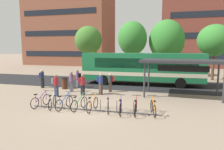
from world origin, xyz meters
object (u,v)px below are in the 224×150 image
object	(u,v)px
parked_bicycle_orange_4	(93,104)
street_tree_3	(167,40)
parked_bicycle_orange_8	(153,108)
transit_shelter	(183,62)
parked_bicycle_blue_2	(64,103)
commuter_navy_pack_2	(42,77)
commuter_black_pack_5	(78,77)
parked_bicycle_purple_5	(108,105)
parked_bicycle_purple_6	(121,107)
street_tree_1	(88,40)
parked_bicycle_purple_0	(41,101)
commuter_maroon_pack_0	(82,83)
commuter_navy_pack_4	(100,82)
trash_bin	(65,83)
city_bus	(141,67)
commuter_red_pack_1	(111,81)
parked_bicycle_red_7	(136,107)
street_tree_2	(132,38)
commuter_olive_pack_3	(72,80)
street_tree_0	(215,40)
commuter_grey_pack_6	(56,84)
parked_bicycle_silver_1	(52,102)
parked_bicycle_green_3	(79,104)

from	to	relation	value
parked_bicycle_orange_4	street_tree_3	bearing A→B (deg)	-10.18
parked_bicycle_orange_8	transit_shelter	size ratio (longest dim) A/B	0.27
parked_bicycle_blue_2	parked_bicycle_orange_8	bearing A→B (deg)	-76.46
commuter_navy_pack_2	commuter_black_pack_5	world-z (taller)	commuter_navy_pack_2
parked_bicycle_blue_2	parked_bicycle_orange_4	distance (m)	1.80
parked_bicycle_purple_5	parked_bicycle_orange_8	bearing A→B (deg)	-103.97
parked_bicycle_purple_6	parked_bicycle_blue_2	bearing A→B (deg)	81.00
transit_shelter	street_tree_1	xyz separation A→B (m)	(-12.32, 11.60, 2.18)
parked_bicycle_purple_0	commuter_maroon_pack_0	world-z (taller)	commuter_maroon_pack_0
parked_bicycle_purple_6	commuter_navy_pack_4	bearing A→B (deg)	21.48
parked_bicycle_orange_8	commuter_navy_pack_4	world-z (taller)	commuter_navy_pack_4
parked_bicycle_purple_0	trash_bin	distance (m)	5.87
parked_bicycle_blue_2	transit_shelter	xyz separation A→B (m)	(7.10, 5.43, 2.27)
street_tree_3	city_bus	bearing A→B (deg)	-106.19
parked_bicycle_purple_6	commuter_navy_pack_4	world-z (taller)	commuter_navy_pack_4
commuter_red_pack_1	commuter_navy_pack_2	distance (m)	6.69
parked_bicycle_red_7	street_tree_3	distance (m)	18.14
parked_bicycle_purple_6	street_tree_2	size ratio (longest dim) A/B	0.23
parked_bicycle_blue_2	commuter_olive_pack_3	size ratio (longest dim) A/B	0.99
commuter_navy_pack_4	street_tree_3	size ratio (longest dim) A/B	0.23
commuter_olive_pack_3	commuter_navy_pack_4	world-z (taller)	commuter_navy_pack_4
parked_bicycle_purple_5	commuter_red_pack_1	distance (m)	5.51
city_bus	commuter_navy_pack_2	world-z (taller)	city_bus
commuter_navy_pack_2	city_bus	bearing A→B (deg)	-64.62
street_tree_1	commuter_navy_pack_4	bearing A→B (deg)	-64.33
parked_bicycle_blue_2	commuter_red_pack_1	distance (m)	5.78
parked_bicycle_red_7	street_tree_3	size ratio (longest dim) A/B	0.23
parked_bicycle_orange_4	parked_bicycle_purple_5	distance (m)	0.94
parked_bicycle_purple_5	commuter_red_pack_1	world-z (taller)	commuter_red_pack_1
parked_bicycle_purple_0	street_tree_3	world-z (taller)	street_tree_3
street_tree_0	street_tree_3	bearing A→B (deg)	153.98
parked_bicycle_orange_4	parked_bicycle_purple_6	bearing A→B (deg)	-89.80
commuter_grey_pack_6	commuter_maroon_pack_0	bearing A→B (deg)	35.07
parked_bicycle_red_7	parked_bicycle_silver_1	bearing A→B (deg)	86.55
parked_bicycle_silver_1	commuter_navy_pack_2	xyz separation A→B (m)	(-4.48, 5.59, 0.62)
commuter_black_pack_5	trash_bin	distance (m)	1.37
transit_shelter	commuter_navy_pack_4	bearing A→B (deg)	-168.50
parked_bicycle_purple_0	commuter_olive_pack_3	world-z (taller)	commuter_olive_pack_3
parked_bicycle_blue_2	street_tree_1	distance (m)	18.35
parked_bicycle_purple_6	commuter_navy_pack_2	xyz separation A→B (m)	(-8.85, 5.53, 0.62)
parked_bicycle_green_3	commuter_navy_pack_2	distance (m)	8.36
parked_bicycle_green_3	commuter_olive_pack_3	distance (m)	5.54
commuter_red_pack_1	street_tree_0	distance (m)	14.05
parked_bicycle_purple_0	parked_bicycle_silver_1	world-z (taller)	same
parked_bicycle_purple_5	street_tree_3	size ratio (longest dim) A/B	0.22
commuter_grey_pack_6	trash_bin	bearing A→B (deg)	113.83
parked_bicycle_orange_8	transit_shelter	xyz separation A→B (m)	(1.76, 5.06, 2.27)
commuter_navy_pack_2	commuter_olive_pack_3	distance (m)	3.52
parked_bicycle_red_7	commuter_navy_pack_2	size ratio (longest dim) A/B	0.99
parked_bicycle_orange_4	commuter_maroon_pack_0	size ratio (longest dim) A/B	1.04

